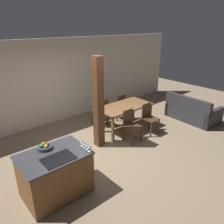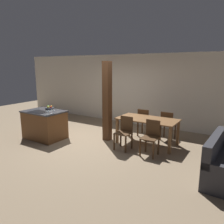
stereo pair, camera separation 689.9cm
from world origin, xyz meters
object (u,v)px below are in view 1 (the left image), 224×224
wine_glass_near (89,146)px  dining_chair_far_right (119,106)px  dining_chair_far_left (101,111)px  dining_chair_near_left (131,125)px  timber_post (98,104)px  dining_table (124,109)px  kitchen_island (56,174)px  dining_chair_near_right (149,118)px  fruit_bowl (45,147)px  couch (192,112)px  wine_glass_end (82,141)px  wine_glass_far (84,143)px  wine_glass_middle (87,145)px

wine_glass_near → dining_chair_far_right: (2.80, 2.25, -0.52)m
wine_glass_near → dining_chair_far_left: size_ratio=0.16×
dining_chair_near_left → timber_post: size_ratio=0.38×
wine_glass_near → dining_chair_far_left: 3.07m
dining_table → dining_chair_near_left: size_ratio=1.90×
kitchen_island → dining_chair_near_right: dining_chair_near_right is taller
fruit_bowl → dining_chair_near_right: (3.39, 0.27, -0.45)m
dining_table → couch: 2.51m
dining_chair_near_left → wine_glass_end: bearing=-162.0°
fruit_bowl → wine_glass_far: size_ratio=1.97×
fruit_bowl → dining_table: size_ratio=0.16×
kitchen_island → wine_glass_end: (0.55, -0.12, 0.55)m
fruit_bowl → dining_table: 3.16m
timber_post → wine_glass_far: bearing=-136.9°
dining_chair_near_right → couch: bearing=-10.3°
dining_chair_near_right → dining_chair_far_right: 1.34m
kitchen_island → couch: 5.24m
dining_chair_far_left → dining_chair_near_right: bearing=120.0°
wine_glass_middle → dining_chair_far_right: bearing=37.8°
wine_glass_middle → dining_chair_near_right: (2.80, 0.83, -0.52)m
wine_glass_near → dining_chair_far_right: bearing=38.8°
dining_chair_near_right → wine_glass_end: bearing=-166.7°
timber_post → wine_glass_end: bearing=-139.1°
kitchen_island → dining_chair_near_right: 3.39m
dining_chair_near_left → dining_chair_near_right: same height
dining_table → dining_chair_far_right: 0.79m
dining_table → dining_chair_far_right: (0.39, 0.67, -0.18)m
couch → wine_glass_near: bearing=99.4°
timber_post → wine_glass_near: bearing=-132.9°
wine_glass_middle → timber_post: 1.72m
kitchen_island → fruit_bowl: 0.56m
dining_chair_near_right → dining_chair_far_right: (0.00, 1.34, 0.00)m
kitchen_island → dining_chair_near_left: bearing=11.9°
wine_glass_near → wine_glass_end: (0.00, 0.25, 0.00)m
dining_chair_far_right → wine_glass_near: bearing=38.8°
fruit_bowl → dining_chair_far_right: size_ratio=0.31×
wine_glass_near → dining_chair_near_right: size_ratio=0.16×
fruit_bowl → wine_glass_far: bearing=-38.7°
fruit_bowl → dining_chair_far_left: (2.61, 1.61, -0.45)m
wine_glass_end → dining_table: 2.77m
fruit_bowl → wine_glass_end: 0.71m
dining_chair_near_right → timber_post: 1.79m
couch → timber_post: bearing=80.6°
timber_post → fruit_bowl: bearing=-159.8°
couch → fruit_bowl: bearing=91.7°
dining_chair_near_left → couch: dining_chair_near_left is taller
wine_glass_middle → dining_chair_near_right: size_ratio=0.16×
wine_glass_end → dining_chair_far_right: wine_glass_end is taller
wine_glass_far → timber_post: timber_post is taller
wine_glass_end → timber_post: bearing=40.9°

